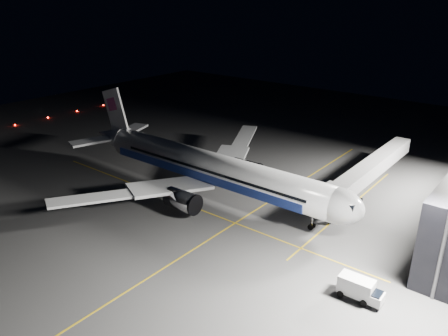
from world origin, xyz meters
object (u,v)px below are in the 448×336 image
jet_bridge (368,170)px  service_truck (360,289)px  safety_cone_a (263,187)px  baggage_tug (225,153)px  safety_cone_c (225,162)px  airliner (207,167)px  safety_cone_b (258,171)px

jet_bridge → service_truck: jet_bridge is taller
safety_cone_a → service_truck: bearing=-35.9°
baggage_tug → service_truck: bearing=-17.2°
baggage_tug → safety_cone_c: bearing=-35.5°
baggage_tug → safety_cone_a: size_ratio=4.44×
safety_cone_c → service_truck: bearing=-31.8°
airliner → safety_cone_c: size_ratio=108.99×
safety_cone_b → service_truck: bearing=-38.3°
service_truck → safety_cone_a: (-27.06, 19.60, -1.13)m
safety_cone_a → safety_cone_b: (-5.30, 5.97, -0.07)m
baggage_tug → airliner: bearing=-45.1°
jet_bridge → baggage_tug: size_ratio=11.56×
airliner → jet_bridge: bearing=38.0°
airliner → safety_cone_c: airliner is taller
service_truck → baggage_tug: (-43.48, 28.49, -0.62)m
safety_cone_c → safety_cone_a: bearing=-22.7°
jet_bridge → safety_cone_a: jet_bridge is taller
baggage_tug → safety_cone_c: size_ratio=5.28×
service_truck → baggage_tug: size_ratio=1.82×
airliner → baggage_tug: bearing=118.9°
safety_cone_c → safety_cone_b: bearing=0.8°
service_truck → safety_cone_a: bearing=142.5°
airliner → safety_cone_a: airliner is taller
jet_bridge → service_truck: bearing=-69.5°
service_truck → baggage_tug: 51.99m
jet_bridge → safety_cone_b: (-21.30, -4.06, -4.32)m
airliner → service_truck: size_ratio=11.34×
jet_bridge → safety_cone_a: 19.35m
jet_bridge → safety_cone_b: bearing=-169.2°
jet_bridge → safety_cone_b: 22.11m
jet_bridge → safety_cone_a: size_ratio=51.34×
safety_cone_a → baggage_tug: bearing=151.6°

